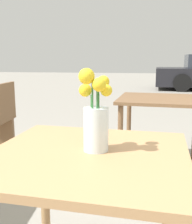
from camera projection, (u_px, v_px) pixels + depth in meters
The scene contains 3 objects.
table_front at pixel (88, 180), 1.15m from camera, with size 0.85×0.84×0.75m.
flower_vase at pixel (96, 121), 1.12m from camera, with size 0.14×0.14×0.34m.
table_back at pixel (162, 109), 2.82m from camera, with size 0.92×0.84×0.72m.
Camera 1 is at (0.19, -1.06, 1.12)m, focal length 45.00 mm.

